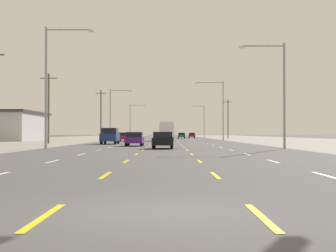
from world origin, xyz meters
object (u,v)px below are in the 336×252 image
(suv_far_left_mid, at_px, (112,136))
(sedan_far_right_farthest, at_px, (194,135))
(streetlight_left_row_1, at_px, (115,111))
(streetlight_right_row_2, at_px, (205,119))
(streetlight_right_row_1, at_px, (222,106))
(sedan_inner_right_farther, at_px, (184,135))
(sedan_inner_left_near, at_px, (137,139))
(sedan_center_turn_nearest, at_px, (165,140))
(sedan_far_left_midfar, at_px, (126,137))
(streetlight_left_row_0, at_px, (53,79))
(streetlight_right_row_0, at_px, (282,87))
(streetlight_left_row_2, at_px, (134,118))
(box_truck_center_turn_far, at_px, (169,130))

(suv_far_left_mid, relative_size, sedan_far_right_farthest, 1.09)
(streetlight_left_row_1, height_order, streetlight_right_row_2, streetlight_left_row_1)
(streetlight_right_row_1, bearing_deg, sedan_inner_right_farther, 99.60)
(sedan_inner_left_near, distance_m, streetlight_right_row_1, 38.05)
(sedan_center_turn_nearest, height_order, sedan_far_left_midfar, same)
(streetlight_left_row_0, bearing_deg, streetlight_right_row_0, 0.00)
(suv_far_left_mid, distance_m, sedan_far_right_farthest, 76.55)
(sedan_inner_right_farther, height_order, streetlight_left_row_2, streetlight_left_row_2)
(sedan_inner_left_near, height_order, streetlight_right_row_2, streetlight_right_row_2)
(sedan_far_right_farthest, bearing_deg, streetlight_right_row_2, -52.66)
(sedan_far_left_midfar, height_order, streetlight_right_row_2, streetlight_right_row_2)
(streetlight_right_row_1, relative_size, streetlight_left_row_2, 1.16)
(streetlight_right_row_0, distance_m, streetlight_right_row_1, 45.00)
(box_truck_center_turn_far, bearing_deg, streetlight_right_row_0, -76.98)
(streetlight_left_row_0, height_order, streetlight_right_row_2, streetlight_left_row_0)
(box_truck_center_turn_far, bearing_deg, sedan_center_turn_nearest, -90.32)
(sedan_far_left_midfar, xyz_separation_m, streetlight_left_row_1, (-2.63, 5.89, 4.63))
(streetlight_left_row_0, distance_m, streetlight_right_row_0, 19.50)
(suv_far_left_mid, relative_size, sedan_inner_right_farther, 1.09)
(sedan_inner_left_near, relative_size, streetlight_left_row_1, 0.49)
(sedan_inner_left_near, distance_m, streetlight_left_row_2, 80.76)
(streetlight_left_row_1, bearing_deg, streetlight_right_row_0, -66.60)
(suv_far_left_mid, xyz_separation_m, streetlight_left_row_0, (-2.82, -18.46, 4.98))
(box_truck_center_turn_far, distance_m, sedan_far_right_farthest, 52.19)
(sedan_inner_right_farther, bearing_deg, streetlight_right_row_2, 58.12)
(sedan_inner_right_farther, height_order, streetlight_right_row_2, streetlight_right_row_2)
(streetlight_right_row_2, bearing_deg, streetlight_left_row_2, 180.00)
(sedan_center_turn_nearest, distance_m, streetlight_left_row_1, 45.14)
(streetlight_left_row_0, relative_size, streetlight_left_row_2, 1.13)
(sedan_center_turn_nearest, height_order, streetlight_right_row_0, streetlight_right_row_0)
(sedan_inner_left_near, bearing_deg, streetlight_right_row_2, 80.76)
(sedan_far_right_farthest, distance_m, streetlight_left_row_0, 95.35)
(suv_far_left_mid, height_order, sedan_far_right_farthest, suv_far_left_mid)
(streetlight_right_row_2, bearing_deg, streetlight_left_row_0, -102.26)
(sedan_inner_right_farther, xyz_separation_m, streetlight_left_row_0, (-13.41, -80.10, 5.25))
(streetlight_right_row_1, bearing_deg, suv_far_left_mid, -121.93)
(sedan_inner_left_near, height_order, streetlight_left_row_2, streetlight_left_row_2)
(sedan_inner_right_farther, distance_m, streetlight_right_row_1, 36.04)
(sedan_inner_left_near, height_order, streetlight_left_row_1, streetlight_left_row_1)
(streetlight_left_row_1, height_order, streetlight_right_row_1, streetlight_right_row_1)
(sedan_inner_right_farther, bearing_deg, streetlight_right_row_0, -85.67)
(streetlight_left_row_1, bearing_deg, sedan_far_left_midfar, -65.98)
(sedan_far_left_midfar, relative_size, streetlight_left_row_1, 0.49)
(sedan_far_right_farthest, bearing_deg, streetlight_left_row_2, -167.24)
(streetlight_left_row_1, height_order, streetlight_left_row_2, streetlight_left_row_1)
(streetlight_right_row_1, height_order, streetlight_right_row_2, streetlight_right_row_1)
(box_truck_center_turn_far, distance_m, streetlight_right_row_2, 49.06)
(suv_far_left_mid, height_order, sedan_far_left_midfar, suv_far_left_mid)
(streetlight_left_row_1, bearing_deg, streetlight_left_row_2, 89.95)
(suv_far_left_mid, bearing_deg, sedan_inner_right_farther, 80.25)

